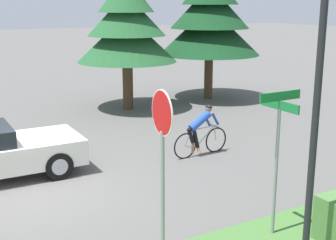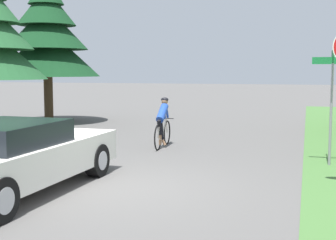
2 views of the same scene
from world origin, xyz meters
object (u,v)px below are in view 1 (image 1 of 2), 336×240
at_px(stop_sign, 162,150).
at_px(street_name_sign, 278,137).
at_px(conifer_tall_far, 210,16).
at_px(cyclist, 201,131).
at_px(street_lamp, 321,47).
at_px(conifer_tall_near, 127,23).

height_order(stop_sign, street_name_sign, stop_sign).
relative_size(street_name_sign, conifer_tall_far, 0.43).
xyz_separation_m(cyclist, conifer_tall_far, (-6.55, 4.81, 2.90)).
bearing_deg(street_name_sign, conifer_tall_far, 150.55).
distance_m(street_lamp, conifer_tall_far, 13.46).
xyz_separation_m(cyclist, street_name_sign, (4.47, -1.41, 1.15)).
bearing_deg(stop_sign, cyclist, -35.35).
bearing_deg(conifer_tall_far, stop_sign, -37.63).
distance_m(stop_sign, conifer_tall_far, 14.26).
distance_m(street_name_sign, conifer_tall_far, 12.78).
xyz_separation_m(cyclist, conifer_tall_near, (-6.39, 0.81, 2.67)).
relative_size(street_lamp, street_name_sign, 1.91).
relative_size(conifer_tall_near, conifer_tall_far, 0.92).
height_order(cyclist, stop_sign, stop_sign).
distance_m(street_lamp, street_name_sign, 1.86).
distance_m(cyclist, conifer_tall_far, 8.63).
relative_size(stop_sign, conifer_tall_near, 0.51).
xyz_separation_m(street_lamp, conifer_tall_near, (-11.74, 2.30, -0.12)).
xyz_separation_m(street_name_sign, conifer_tall_far, (-11.02, 6.22, 1.76)).
height_order(stop_sign, conifer_tall_far, conifer_tall_far).
relative_size(cyclist, street_name_sign, 0.68).
xyz_separation_m(street_lamp, street_name_sign, (-0.88, 0.08, -1.64)).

